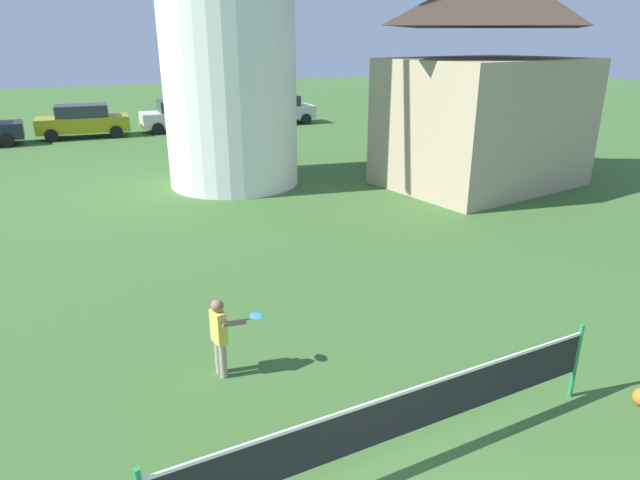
{
  "coord_description": "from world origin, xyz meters",
  "views": [
    {
      "loc": [
        -2.68,
        -2.11,
        4.61
      ],
      "look_at": [
        0.46,
        4.01,
        2.09
      ],
      "focal_mm": 31.17,
      "sensor_mm": 36.0,
      "label": 1
    }
  ],
  "objects_px": {
    "parked_car_silver": "(278,109)",
    "chapel": "(487,82)",
    "tennis_net": "(403,414)",
    "parked_car_mustard": "(83,121)",
    "parked_car_cream": "(183,115)",
    "player_far": "(221,333)"
  },
  "relations": [
    {
      "from": "tennis_net",
      "to": "parked_car_mustard",
      "type": "distance_m",
      "value": 25.37
    },
    {
      "from": "tennis_net",
      "to": "chapel",
      "type": "height_order",
      "value": "chapel"
    },
    {
      "from": "player_far",
      "to": "parked_car_cream",
      "type": "distance_m",
      "value": 23.12
    },
    {
      "from": "player_far",
      "to": "parked_car_silver",
      "type": "distance_m",
      "value": 24.83
    },
    {
      "from": "player_far",
      "to": "parked_car_mustard",
      "type": "bearing_deg",
      "value": 89.24
    },
    {
      "from": "tennis_net",
      "to": "parked_car_cream",
      "type": "relative_size",
      "value": 1.32
    },
    {
      "from": "parked_car_silver",
      "to": "chapel",
      "type": "height_order",
      "value": "chapel"
    },
    {
      "from": "tennis_net",
      "to": "chapel",
      "type": "xyz_separation_m",
      "value": [
        9.83,
        9.58,
        2.59
      ]
    },
    {
      "from": "player_far",
      "to": "parked_car_mustard",
      "type": "distance_m",
      "value": 22.69
    },
    {
      "from": "player_far",
      "to": "parked_car_cream",
      "type": "xyz_separation_m",
      "value": [
        5.14,
        22.55,
        0.13
      ]
    },
    {
      "from": "parked_car_cream",
      "to": "parked_car_silver",
      "type": "height_order",
      "value": "same"
    },
    {
      "from": "player_far",
      "to": "chapel",
      "type": "distance_m",
      "value": 13.3
    },
    {
      "from": "player_far",
      "to": "tennis_net",
      "type": "bearing_deg",
      "value": -65.12
    },
    {
      "from": "tennis_net",
      "to": "parked_car_mustard",
      "type": "height_order",
      "value": "parked_car_mustard"
    },
    {
      "from": "parked_car_silver",
      "to": "parked_car_mustard",
      "type": "bearing_deg",
      "value": 179.01
    },
    {
      "from": "tennis_net",
      "to": "chapel",
      "type": "relative_size",
      "value": 0.75
    },
    {
      "from": "parked_car_mustard",
      "to": "parked_car_silver",
      "type": "height_order",
      "value": "same"
    },
    {
      "from": "tennis_net",
      "to": "parked_car_cream",
      "type": "bearing_deg",
      "value": 81.2
    },
    {
      "from": "player_far",
      "to": "chapel",
      "type": "bearing_deg",
      "value": 32.02
    },
    {
      "from": "tennis_net",
      "to": "parked_car_mustard",
      "type": "relative_size",
      "value": 1.31
    },
    {
      "from": "parked_car_mustard",
      "to": "chapel",
      "type": "xyz_separation_m",
      "value": [
        10.76,
        -15.77,
        2.47
      ]
    },
    {
      "from": "player_far",
      "to": "parked_car_cream",
      "type": "relative_size",
      "value": 0.28
    }
  ]
}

